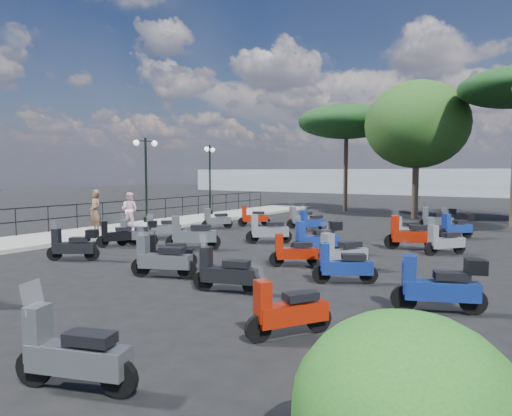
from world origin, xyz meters
The scene contains 36 objects.
ground centered at (0.00, 0.00, 0.00)m, with size 120.00×120.00×0.00m, color black.
sidewalk centered at (-6.50, 3.00, 0.07)m, with size 3.00×30.00×0.15m, color slate.
railing centered at (-7.80, 2.80, 0.90)m, with size 0.04×26.04×1.10m.
lamp_post_1 centered at (-7.30, 4.39, 2.54)m, with size 0.64×1.17×4.19m.
lamp_post_2 centered at (-7.31, 9.45, 2.47)m, with size 0.55×1.16×4.07m.
woman centered at (-5.66, 0.07, 1.05)m, with size 0.66×0.43×1.80m, color brown.
pedestrian_far centered at (-6.40, 2.49, 0.94)m, with size 0.77×0.60×1.59m, color beige.
scooter_1 centered at (-2.21, -3.37, 0.47)m, with size 1.36×1.01×1.24m.
scooter_2 centered at (-3.20, -0.93, 0.41)m, with size 0.87×1.34×1.19m.
scooter_3 centered at (-3.07, 1.19, 0.45)m, with size 1.09×1.35×1.30m.
scooter_4 centered at (-3.32, 4.95, 0.43)m, with size 0.87×1.43×1.24m.
scooter_5 centered at (-2.48, 6.79, 0.44)m, with size 1.27×1.10×1.26m.
scooter_7 centered at (0.95, -2.67, 0.42)m, with size 1.20×1.08×1.21m.
scooter_8 centered at (-2.76, -0.36, 0.45)m, with size 1.31×0.96×1.19m.
scooter_9 centered at (0.91, 2.62, 0.48)m, with size 1.41×1.19×1.38m.
scooter_10 centered at (-0.24, 7.51, 0.45)m, with size 0.94×1.47×1.30m.
scooter_12 centered at (1.58, -3.54, 0.47)m, with size 1.62×0.85×1.36m.
scooter_13 centered at (-0.50, -0.01, 0.52)m, with size 1.51×1.28×1.49m.
scooter_14 centered at (3.48, 1.44, 0.53)m, with size 1.29×1.43×1.40m.
scooter_15 centered at (0.80, 6.55, 0.43)m, with size 0.85×1.43×1.24m.
scooter_16 centered at (4.93, -8.43, 0.45)m, with size 1.59×0.75×1.31m.
scooter_17 centered at (3.77, -3.80, 0.44)m, with size 1.56×0.68×1.27m.
scooter_18 centered at (3.69, -0.51, 0.41)m, with size 1.23×0.99×1.18m.
scooter_19 centered at (5.09, -0.41, 0.47)m, with size 0.96×1.55×1.36m.
scooter_20 centered at (5.10, 5.89, 0.43)m, with size 0.97×1.36×1.25m.
scooter_21 centered at (5.37, 10.18, 0.50)m, with size 1.58×0.83×1.32m.
scooter_22 centered at (6.23, -5.44, 0.43)m, with size 0.93×1.37×1.23m.
scooter_23 centered at (8.00, -2.76, 0.52)m, with size 1.64×0.89×1.38m.
scooter_24 centered at (5.61, -1.62, 0.43)m, with size 1.39×0.92×1.24m.
scooter_25 centered at (6.87, 3.72, 0.43)m, with size 1.06×1.26×1.23m.
scooter_26 centered at (5.72, 4.10, 0.51)m, with size 1.75×0.95×1.48m.
scooter_27 centered at (6.57, 7.75, 0.48)m, with size 1.12×1.36×1.29m.
broadleaf_tree centered at (3.17, 14.94, 5.29)m, with size 5.76×5.76×7.75m.
pine_2 centered at (-2.00, 17.35, 5.98)m, with size 6.47×6.47×7.13m.
shrub_near centered at (8.80, -8.15, 0.78)m, with size 1.83×1.83×1.55m, color #1D5114.
distant_hills centered at (0.00, 45.00, 1.50)m, with size 70.00×8.00×3.00m, color gray.
Camera 1 is at (9.69, -11.68, 2.65)m, focal length 32.00 mm.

